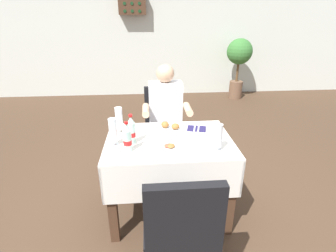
% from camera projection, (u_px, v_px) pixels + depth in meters
% --- Properties ---
extents(ground_plane, '(11.00, 11.00, 0.00)m').
position_uv_depth(ground_plane, '(168.00, 215.00, 2.38)').
color(ground_plane, '#473323').
extents(back_wall, '(11.00, 0.12, 3.05)m').
position_uv_depth(back_wall, '(152.00, 26.00, 5.53)').
color(back_wall, silver).
rests_on(back_wall, ground).
extents(main_dining_table, '(1.07, 0.76, 0.75)m').
position_uv_depth(main_dining_table, '(169.00, 158.00, 2.22)').
color(main_dining_table, white).
rests_on(main_dining_table, ground).
extents(chair_far_diner_seat, '(0.44, 0.50, 0.97)m').
position_uv_depth(chair_far_diner_seat, '(163.00, 125.00, 2.94)').
color(chair_far_diner_seat, black).
rests_on(chair_far_diner_seat, ground).
extents(chair_near_camera_side, '(0.44, 0.50, 0.97)m').
position_uv_depth(chair_near_camera_side, '(180.00, 226.00, 1.52)').
color(chair_near_camera_side, black).
rests_on(chair_near_camera_side, ground).
extents(seated_diner_far, '(0.50, 0.46, 1.26)m').
position_uv_depth(seated_diner_far, '(166.00, 116.00, 2.77)').
color(seated_diner_far, '#282D42').
rests_on(seated_diner_far, ground).
extents(plate_near_camera, '(0.25, 0.25, 0.04)m').
position_uv_depth(plate_near_camera, '(169.00, 148.00, 1.98)').
color(plate_near_camera, white).
rests_on(plate_near_camera, main_dining_table).
extents(plate_far_diner, '(0.23, 0.23, 0.07)m').
position_uv_depth(plate_far_diner, '(170.00, 127.00, 2.32)').
color(plate_far_diner, white).
rests_on(plate_far_diner, main_dining_table).
extents(beer_glass_left, '(0.07, 0.07, 0.24)m').
position_uv_depth(beer_glass_left, '(119.00, 120.00, 2.23)').
color(beer_glass_left, white).
rests_on(beer_glass_left, main_dining_table).
extents(beer_glass_middle, '(0.07, 0.07, 0.23)m').
position_uv_depth(beer_glass_middle, '(113.00, 132.00, 2.01)').
color(beer_glass_middle, white).
rests_on(beer_glass_middle, main_dining_table).
extents(beer_glass_right, '(0.07, 0.07, 0.22)m').
position_uv_depth(beer_glass_right, '(218.00, 137.00, 1.93)').
color(beer_glass_right, white).
rests_on(beer_glass_right, main_dining_table).
extents(cola_bottle_primary, '(0.07, 0.07, 0.25)m').
position_uv_depth(cola_bottle_primary, '(127.00, 139.00, 1.92)').
color(cola_bottle_primary, silver).
rests_on(cola_bottle_primary, main_dining_table).
extents(cola_bottle_secondary, '(0.07, 0.07, 0.25)m').
position_uv_depth(cola_bottle_secondary, '(131.00, 131.00, 2.04)').
color(cola_bottle_secondary, silver).
rests_on(cola_bottle_secondary, main_dining_table).
extents(napkin_cutlery_set, '(0.20, 0.20, 0.01)m').
position_uv_depth(napkin_cutlery_set, '(197.00, 128.00, 2.34)').
color(napkin_cutlery_set, '#231E4C').
rests_on(napkin_cutlery_set, main_dining_table).
extents(potted_plant_corner, '(0.54, 0.54, 1.29)m').
position_uv_depth(potted_plant_corner, '(239.00, 58.00, 5.44)').
color(potted_plant_corner, brown).
rests_on(potted_plant_corner, ground).
extents(wall_bottle_rack, '(0.56, 0.21, 0.42)m').
position_uv_depth(wall_bottle_rack, '(132.00, 4.00, 5.18)').
color(wall_bottle_rack, '#472D1E').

